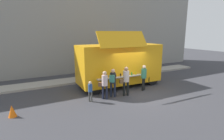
{
  "coord_description": "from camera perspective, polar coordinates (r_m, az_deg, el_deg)",
  "views": [
    {
      "loc": [
        -6.42,
        -8.62,
        3.77
      ],
      "look_at": [
        -0.93,
        1.6,
        1.3
      ],
      "focal_mm": 28.29,
      "sensor_mm": 36.0,
      "label": 1
    }
  ],
  "objects": [
    {
      "name": "food_truck_main",
      "position": [
        12.51,
        2.42,
        2.06
      ],
      "size": [
        5.89,
        3.06,
        3.86
      ],
      "rotation": [
        0.0,
        0.0,
        -0.03
      ],
      "color": "#F1A314",
      "rests_on": "ground"
    },
    {
      "name": "customer_rear_waiting",
      "position": [
        10.04,
        -2.45,
        -4.12
      ],
      "size": [
        0.49,
        0.46,
        1.65
      ],
      "rotation": [
        0.0,
        0.0,
        0.84
      ],
      "color": "#1E2236",
      "rests_on": "ground"
    },
    {
      "name": "curb_strip",
      "position": [
        13.92,
        -17.78,
        -3.97
      ],
      "size": [
        28.0,
        1.6,
        0.15
      ],
      "primitive_type": "cube",
      "color": "#9E998E",
      "rests_on": "ground"
    },
    {
      "name": "customer_front_ordering",
      "position": [
        10.59,
        4.47,
        -2.83
      ],
      "size": [
        0.59,
        0.36,
        1.79
      ],
      "rotation": [
        0.0,
        0.0,
        1.4
      ],
      "color": "black",
      "rests_on": "ground"
    },
    {
      "name": "ground_plane",
      "position": [
        11.39,
        8.04,
        -7.43
      ],
      "size": [
        60.0,
        60.0,
        0.0
      ],
      "primitive_type": "plane",
      "color": "#38383D"
    },
    {
      "name": "child_near_queue",
      "position": [
        9.81,
        -7.04,
        -6.29
      ],
      "size": [
        0.24,
        0.24,
        1.18
      ],
      "rotation": [
        0.0,
        0.0,
        0.57
      ],
      "color": "#4C4B44",
      "rests_on": "ground"
    },
    {
      "name": "customer_mid_with_backpack",
      "position": [
        10.35,
        0.25,
        -3.26
      ],
      "size": [
        0.51,
        0.54,
        1.7
      ],
      "rotation": [
        0.0,
        0.0,
        0.88
      ],
      "color": "#1E2538",
      "rests_on": "ground"
    },
    {
      "name": "trash_bin",
      "position": [
        16.8,
        9.95,
        0.59
      ],
      "size": [
        0.6,
        0.6,
        0.98
      ],
      "primitive_type": "cylinder",
      "color": "#2B603A",
      "rests_on": "ground"
    },
    {
      "name": "customer_extra_browsing",
      "position": [
        11.77,
        10.23,
        -1.72
      ],
      "size": [
        0.35,
        0.35,
        1.7
      ],
      "rotation": [
        0.0,
        0.0,
        2.15
      ],
      "color": "black",
      "rests_on": "ground"
    },
    {
      "name": "traffic_cone_orange",
      "position": [
        9.39,
        -29.57,
        -11.48
      ],
      "size": [
        0.36,
        0.36,
        0.55
      ],
      "primitive_type": "cone",
      "color": "orange",
      "rests_on": "ground"
    },
    {
      "name": "building_behind",
      "position": [
        17.43,
        -17.75,
        11.83
      ],
      "size": [
        32.0,
        2.4,
        7.76
      ],
      "primitive_type": "cube",
      "color": "gray",
      "rests_on": "ground"
    }
  ]
}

